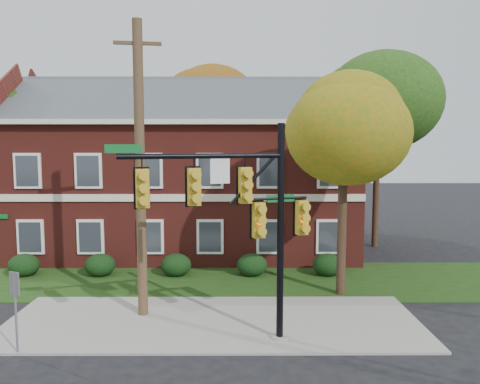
{
  "coord_description": "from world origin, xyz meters",
  "views": [
    {
      "loc": [
        0.86,
        -14.38,
        6.02
      ],
      "look_at": [
        0.93,
        3.0,
        4.28
      ],
      "focal_mm": 35.0,
      "sensor_mm": 36.0,
      "label": 1
    }
  ],
  "objects_px": {
    "apartment_building": "(187,164)",
    "tree_right_rear": "(385,109)",
    "hedge_far_left": "(24,265)",
    "hedge_far_right": "(328,265)",
    "hedge_left": "(100,265)",
    "tree_far_rear": "(217,106)",
    "utility_pole": "(140,170)",
    "sign_post": "(15,299)",
    "tree_near_right": "(351,128)",
    "tree_left_rear": "(3,133)",
    "hedge_right": "(252,265)",
    "hedge_center": "(176,265)",
    "traffic_signal": "(243,210)"
  },
  "relations": [
    {
      "from": "hedge_far_left",
      "to": "tree_left_rear",
      "type": "height_order",
      "value": "tree_left_rear"
    },
    {
      "from": "hedge_left",
      "to": "hedge_far_right",
      "type": "relative_size",
      "value": 1.0
    },
    {
      "from": "hedge_far_left",
      "to": "tree_right_rear",
      "type": "relative_size",
      "value": 0.13
    },
    {
      "from": "hedge_right",
      "to": "tree_left_rear",
      "type": "distance_m",
      "value": 15.17
    },
    {
      "from": "tree_far_rear",
      "to": "tree_right_rear",
      "type": "bearing_deg",
      "value": -35.0
    },
    {
      "from": "hedge_center",
      "to": "utility_pole",
      "type": "bearing_deg",
      "value": -95.64
    },
    {
      "from": "utility_pole",
      "to": "sign_post",
      "type": "distance_m",
      "value": 5.54
    },
    {
      "from": "tree_right_rear",
      "to": "traffic_signal",
      "type": "relative_size",
      "value": 1.59
    },
    {
      "from": "hedge_far_left",
      "to": "sign_post",
      "type": "bearing_deg",
      "value": -66.67
    },
    {
      "from": "apartment_building",
      "to": "tree_far_rear",
      "type": "relative_size",
      "value": 1.63
    },
    {
      "from": "apartment_building",
      "to": "tree_right_rear",
      "type": "height_order",
      "value": "tree_right_rear"
    },
    {
      "from": "hedge_far_right",
      "to": "traffic_signal",
      "type": "distance_m",
      "value": 9.29
    },
    {
      "from": "tree_left_rear",
      "to": "hedge_right",
      "type": "bearing_deg",
      "value": -17.37
    },
    {
      "from": "apartment_building",
      "to": "hedge_center",
      "type": "height_order",
      "value": "apartment_building"
    },
    {
      "from": "hedge_left",
      "to": "traffic_signal",
      "type": "xyz_separation_m",
      "value": [
        6.51,
        -7.58,
        3.61
      ]
    },
    {
      "from": "hedge_far_right",
      "to": "tree_right_rear",
      "type": "xyz_separation_m",
      "value": [
        4.31,
        6.11,
        7.6
      ]
    },
    {
      "from": "tree_near_right",
      "to": "sign_post",
      "type": "height_order",
      "value": "tree_near_right"
    },
    {
      "from": "tree_near_right",
      "to": "tree_left_rear",
      "type": "relative_size",
      "value": 0.97
    },
    {
      "from": "hedge_far_left",
      "to": "hedge_left",
      "type": "xyz_separation_m",
      "value": [
        3.5,
        0.0,
        0.0
      ]
    },
    {
      "from": "hedge_right",
      "to": "tree_far_rear",
      "type": "xyz_separation_m",
      "value": [
        -2.16,
        13.09,
        8.32
      ]
    },
    {
      "from": "hedge_left",
      "to": "traffic_signal",
      "type": "distance_m",
      "value": 10.62
    },
    {
      "from": "hedge_left",
      "to": "utility_pole",
      "type": "relative_size",
      "value": 0.14
    },
    {
      "from": "hedge_far_left",
      "to": "hedge_right",
      "type": "bearing_deg",
      "value": 0.0
    },
    {
      "from": "apartment_building",
      "to": "hedge_far_right",
      "type": "distance_m",
      "value": 9.82
    },
    {
      "from": "hedge_left",
      "to": "tree_near_right",
      "type": "xyz_separation_m",
      "value": [
        10.72,
        -2.83,
        6.14
      ]
    },
    {
      "from": "apartment_building",
      "to": "utility_pole",
      "type": "relative_size",
      "value": 1.84
    },
    {
      "from": "hedge_right",
      "to": "tree_right_rear",
      "type": "xyz_separation_m",
      "value": [
        7.81,
        6.11,
        7.6
      ]
    },
    {
      "from": "hedge_center",
      "to": "hedge_far_right",
      "type": "bearing_deg",
      "value": 0.0
    },
    {
      "from": "tree_far_rear",
      "to": "utility_pole",
      "type": "bearing_deg",
      "value": -95.79
    },
    {
      "from": "apartment_building",
      "to": "hedge_center",
      "type": "xyz_separation_m",
      "value": [
        0.0,
        -5.25,
        -4.46
      ]
    },
    {
      "from": "tree_left_rear",
      "to": "sign_post",
      "type": "xyz_separation_m",
      "value": [
        6.23,
        -12.25,
        -5.02
      ]
    },
    {
      "from": "hedge_left",
      "to": "tree_right_rear",
      "type": "xyz_separation_m",
      "value": [
        14.81,
        6.11,
        7.6
      ]
    },
    {
      "from": "hedge_far_right",
      "to": "utility_pole",
      "type": "bearing_deg",
      "value": -145.99
    },
    {
      "from": "hedge_far_right",
      "to": "utility_pole",
      "type": "height_order",
      "value": "utility_pole"
    },
    {
      "from": "hedge_right",
      "to": "tree_near_right",
      "type": "xyz_separation_m",
      "value": [
        3.72,
        -2.83,
        6.14
      ]
    },
    {
      "from": "tree_near_right",
      "to": "tree_left_rear",
      "type": "xyz_separation_m",
      "value": [
        -16.95,
        6.97,
        0.01
      ]
    },
    {
      "from": "hedge_left",
      "to": "hedge_center",
      "type": "relative_size",
      "value": 1.0
    },
    {
      "from": "tree_right_rear",
      "to": "utility_pole",
      "type": "relative_size",
      "value": 1.04
    },
    {
      "from": "hedge_left",
      "to": "tree_far_rear",
      "type": "height_order",
      "value": "tree_far_rear"
    },
    {
      "from": "hedge_far_left",
      "to": "hedge_right",
      "type": "distance_m",
      "value": 10.5
    },
    {
      "from": "hedge_far_left",
      "to": "utility_pole",
      "type": "relative_size",
      "value": 0.14
    },
    {
      "from": "apartment_building",
      "to": "hedge_far_left",
      "type": "bearing_deg",
      "value": -143.11
    },
    {
      "from": "apartment_building",
      "to": "tree_right_rear",
      "type": "xyz_separation_m",
      "value": [
        11.31,
        0.86,
        3.13
      ]
    },
    {
      "from": "hedge_far_right",
      "to": "tree_near_right",
      "type": "xyz_separation_m",
      "value": [
        0.22,
        -2.83,
        6.14
      ]
    },
    {
      "from": "hedge_far_left",
      "to": "hedge_far_right",
      "type": "relative_size",
      "value": 1.0
    },
    {
      "from": "hedge_left",
      "to": "tree_far_rear",
      "type": "relative_size",
      "value": 0.12
    },
    {
      "from": "sign_post",
      "to": "hedge_center",
      "type": "bearing_deg",
      "value": 90.75
    },
    {
      "from": "hedge_far_left",
      "to": "tree_left_rear",
      "type": "distance_m",
      "value": 7.9
    },
    {
      "from": "hedge_far_left",
      "to": "tree_far_rear",
      "type": "relative_size",
      "value": 0.12
    },
    {
      "from": "apartment_building",
      "to": "tree_left_rear",
      "type": "relative_size",
      "value": 2.12
    }
  ]
}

